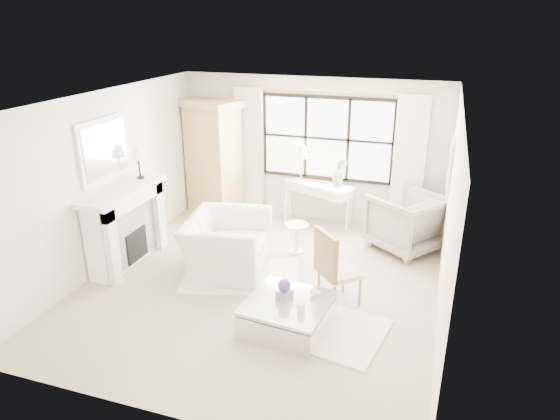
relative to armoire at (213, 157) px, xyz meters
The scene contains 32 objects.
floor 3.29m from the armoire, 52.52° to the right, with size 5.50×5.50×0.00m, color tan.
ceiling 3.46m from the armoire, 52.52° to the right, with size 5.50×5.50×0.00m, color white.
wall_back 1.92m from the armoire, ahead, with size 5.00×5.00×0.00m, color beige.
wall_front 5.54m from the armoire, 70.13° to the right, with size 5.00×5.00×0.00m, color beige.
wall_left 2.54m from the armoire, 104.16° to the right, with size 5.50×5.50×0.00m, color silver.
wall_right 5.03m from the armoire, 29.25° to the right, with size 5.50×5.50×0.00m, color white.
window_pane 2.25m from the armoire, ahead, with size 2.40×0.02×1.50m, color white.
window_frame 2.24m from the armoire, ahead, with size 2.50×0.04×1.50m, color black, non-canonical shape.
curtain_rod 2.56m from the armoire, ahead, with size 0.04×0.04×3.30m, color #C98F45.
curtain_left 0.72m from the armoire, 16.12° to the left, with size 0.55×0.10×2.47m, color beige.
curtain_right 3.69m from the armoire, ahead, with size 0.55×0.10×2.47m, color white.
fireplace 2.53m from the armoire, 99.10° to the right, with size 0.58×1.66×1.26m.
mirror_frame 2.62m from the armoire, 103.50° to the right, with size 0.05×1.15×0.95m, color white.
mirror_glass 2.61m from the armoire, 102.84° to the right, with size 0.02×1.00×0.80m, color #B9BDC5.
art_frame 4.43m from the armoire, ahead, with size 0.04×0.62×0.82m, color white.
art_canvas 4.42m from the armoire, ahead, with size 0.01×0.52×0.72m, color beige.
mantel_lamp 2.05m from the armoire, 100.55° to the right, with size 0.22×0.22×0.51m.
armoire is the anchor object (origin of this frame).
console_table 2.23m from the armoire, ahead, with size 1.37×0.89×0.80m.
console_lamp 1.77m from the armoire, ahead, with size 0.28×0.28×0.69m.
orchid_plant 2.49m from the armoire, ahead, with size 0.29×0.23×0.52m, color #506946.
side_table 2.57m from the armoire, 31.62° to the right, with size 0.40×0.40×0.51m.
rug_left 3.00m from the armoire, 57.05° to the right, with size 1.72×1.21×0.03m, color white.
rug_right 4.59m from the armoire, 47.35° to the right, with size 1.51×1.13×0.03m, color white.
club_armchair 2.62m from the armoire, 60.77° to the right, with size 1.34×1.17×0.87m, color white.
wingback_chair 3.87m from the armoire, ahead, with size 1.04×1.07×0.97m, color gray.
french_chair 4.11m from the armoire, 40.63° to the right, with size 0.68×0.68×1.08m.
coffee_table 4.36m from the armoire, 52.72° to the right, with size 1.10×1.10×0.38m.
planter_box 4.26m from the armoire, 53.05° to the right, with size 0.16×0.16×0.12m, color gray.
planter_flowers 4.24m from the armoire, 53.05° to the right, with size 0.16×0.16×0.16m, color #5C317C.
pillar_candle 4.60m from the armoire, 51.91° to the right, with size 0.10×0.10×0.12m, color white.
coffee_vase 4.32m from the armoire, 47.69° to the right, with size 0.14×0.14×0.15m, color silver.
Camera 1 is at (2.29, -6.07, 3.72)m, focal length 32.00 mm.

